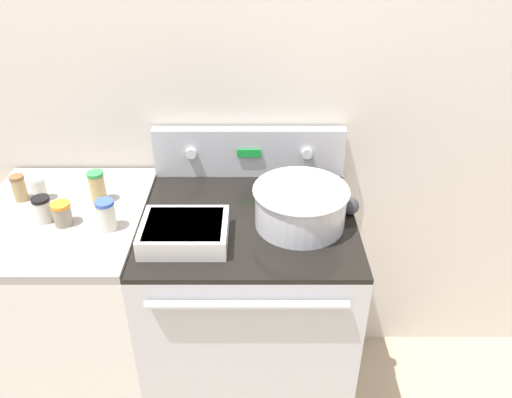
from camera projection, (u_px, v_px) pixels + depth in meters
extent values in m
cube|color=beige|center=(251.00, 95.00, 1.85)|extent=(8.00, 0.05, 2.50)
cube|color=#BCBCC1|center=(251.00, 319.00, 1.96)|extent=(0.73, 0.65, 0.93)
cube|color=black|center=(250.00, 219.00, 1.71)|extent=(0.73, 0.65, 0.02)
cylinder|color=silver|center=(249.00, 305.00, 1.45)|extent=(0.60, 0.02, 0.02)
cube|color=#BCBCC1|center=(251.00, 152.00, 1.91)|extent=(0.73, 0.05, 0.19)
cylinder|color=white|center=(193.00, 153.00, 1.88)|extent=(0.04, 0.02, 0.04)
cylinder|color=white|center=(309.00, 154.00, 1.87)|extent=(0.04, 0.02, 0.04)
cube|color=green|center=(251.00, 153.00, 1.88)|extent=(0.09, 0.01, 0.03)
cube|color=silver|center=(86.00, 318.00, 1.96)|extent=(0.57, 0.65, 0.93)
cube|color=gray|center=(61.00, 217.00, 1.71)|extent=(0.57, 0.65, 0.03)
cylinder|color=silver|center=(302.00, 207.00, 1.63)|extent=(0.30, 0.30, 0.14)
torus|color=silver|center=(303.00, 190.00, 1.60)|extent=(0.31, 0.31, 0.01)
cylinder|color=beige|center=(303.00, 194.00, 1.60)|extent=(0.27, 0.27, 0.02)
cube|color=silver|center=(186.00, 232.00, 1.57)|extent=(0.27, 0.22, 0.07)
cube|color=tan|center=(186.00, 228.00, 1.56)|extent=(0.24, 0.19, 0.04)
cylinder|color=#333338|center=(346.00, 195.00, 1.81)|extent=(0.01, 0.23, 0.01)
sphere|color=#333338|center=(352.00, 206.00, 1.70)|extent=(0.06, 0.06, 0.06)
cylinder|color=beige|center=(109.00, 216.00, 1.60)|extent=(0.06, 0.06, 0.09)
cylinder|color=#3856B7|center=(106.00, 202.00, 1.57)|extent=(0.06, 0.06, 0.01)
cylinder|color=tan|center=(100.00, 188.00, 1.74)|extent=(0.05, 0.05, 0.10)
cylinder|color=green|center=(97.00, 174.00, 1.71)|extent=(0.06, 0.06, 0.01)
cylinder|color=gray|center=(65.00, 215.00, 1.63)|extent=(0.06, 0.06, 0.07)
cylinder|color=orange|center=(62.00, 205.00, 1.61)|extent=(0.06, 0.06, 0.01)
cylinder|color=beige|center=(45.00, 210.00, 1.64)|extent=(0.06, 0.06, 0.08)
cylinder|color=black|center=(42.00, 199.00, 1.62)|extent=(0.06, 0.06, 0.01)
cylinder|color=beige|center=(41.00, 190.00, 1.76)|extent=(0.05, 0.05, 0.07)
cylinder|color=white|center=(39.00, 179.00, 1.73)|extent=(0.05, 0.05, 0.01)
cylinder|color=tan|center=(22.00, 189.00, 1.75)|extent=(0.05, 0.05, 0.08)
cylinder|color=brown|center=(19.00, 177.00, 1.73)|extent=(0.05, 0.05, 0.01)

